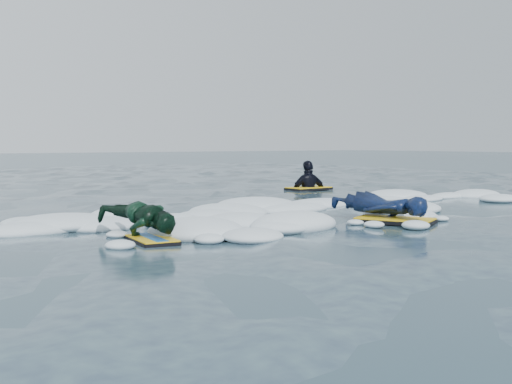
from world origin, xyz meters
TOP-DOWN VIEW (x-y plane):
  - ground at (0.00, 0.00)m, footprint 120.00×120.00m
  - foam_band at (0.00, 1.03)m, footprint 12.00×3.10m
  - prone_woman_unit at (1.28, -0.18)m, footprint 0.90×1.55m
  - prone_child_unit at (-2.00, 0.19)m, footprint 0.65×1.15m
  - waiting_rider_unit at (4.17, 4.66)m, footprint 1.02×0.61m

SIDE VIEW (x-z plane):
  - waiting_rider_unit at x=4.17m, z-range -0.84..0.67m
  - ground at x=0.00m, z-range 0.00..0.00m
  - foam_band at x=0.00m, z-range -0.15..0.15m
  - prone_woman_unit at x=1.28m, z-range 0.00..0.38m
  - prone_child_unit at x=-2.00m, z-range 0.00..0.42m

